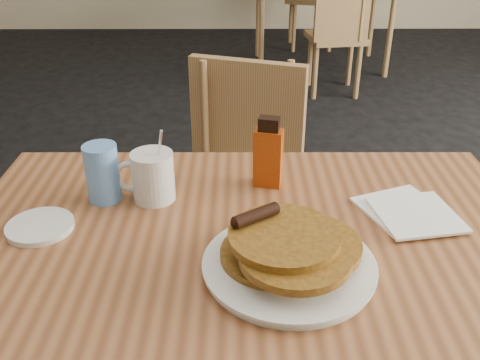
# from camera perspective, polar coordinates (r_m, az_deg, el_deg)

# --- Properties ---
(main_table) EXTENTS (1.21, 0.82, 0.75)m
(main_table) POSITION_cam_1_polar(r_m,az_deg,el_deg) (1.07, 0.89, -8.12)
(main_table) COLOR #9C5F37
(main_table) RESTS_ON floor
(chair_main_far) EXTENTS (0.50, 0.51, 0.87)m
(chair_main_far) POSITION_cam_1_polar(r_m,az_deg,el_deg) (1.79, 0.75, 0.89)
(chair_main_far) COLOR #A9844F
(chair_main_far) RESTS_ON floor
(chair_neighbor_near) EXTENTS (0.42, 0.43, 0.84)m
(chair_neighbor_near) POSITION_cam_1_polar(r_m,az_deg,el_deg) (3.95, 10.48, 15.74)
(chair_neighbor_near) COLOR #A9844F
(chair_neighbor_near) RESTS_ON floor
(pancake_plate) EXTENTS (0.31, 0.31, 0.10)m
(pancake_plate) POSITION_cam_1_polar(r_m,az_deg,el_deg) (0.95, 5.26, -8.07)
(pancake_plate) COLOR white
(pancake_plate) RESTS_ON main_table
(coffee_mug) EXTENTS (0.13, 0.09, 0.17)m
(coffee_mug) POSITION_cam_1_polar(r_m,az_deg,el_deg) (1.17, -9.41, 0.46)
(coffee_mug) COLOR white
(coffee_mug) RESTS_ON main_table
(syrup_bottle) EXTENTS (0.07, 0.05, 0.16)m
(syrup_bottle) POSITION_cam_1_polar(r_m,az_deg,el_deg) (1.20, 3.03, 2.75)
(syrup_bottle) COLOR maroon
(syrup_bottle) RESTS_ON main_table
(napkin_stack) EXTENTS (0.22, 0.23, 0.01)m
(napkin_stack) POSITION_cam_1_polar(r_m,az_deg,el_deg) (1.17, 17.60, -3.28)
(napkin_stack) COLOR white
(napkin_stack) RESTS_ON main_table
(blue_tumbler) EXTENTS (0.09, 0.09, 0.13)m
(blue_tumbler) POSITION_cam_1_polar(r_m,az_deg,el_deg) (1.18, -14.45, 0.74)
(blue_tumbler) COLOR #6199E3
(blue_tumbler) RESTS_ON main_table
(side_saucer) EXTENTS (0.16, 0.16, 0.01)m
(side_saucer) POSITION_cam_1_polar(r_m,az_deg,el_deg) (1.14, -20.55, -4.66)
(side_saucer) COLOR white
(side_saucer) RESTS_ON main_table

